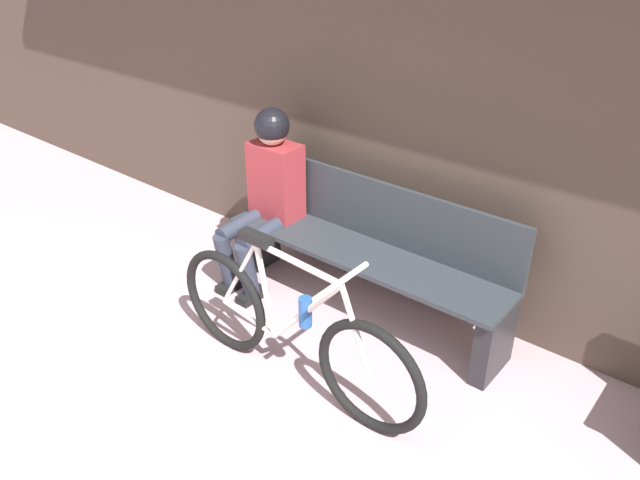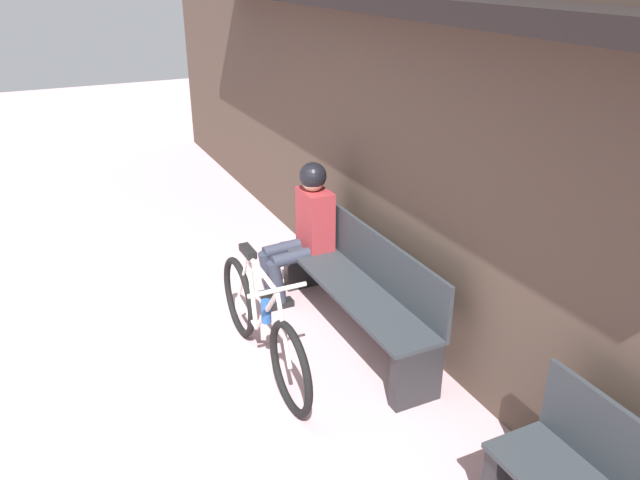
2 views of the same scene
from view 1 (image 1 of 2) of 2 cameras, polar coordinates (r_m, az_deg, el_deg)
storefront_wall at (r=3.91m, az=5.47°, el=18.12°), size 12.00×0.56×3.20m
park_bench_near at (r=3.93m, az=4.39°, el=-1.25°), size 1.93×0.42×0.86m
bicycle at (r=3.37m, az=-2.66°, el=-8.34°), size 1.68×0.40×0.87m
person_seated at (r=4.16m, az=-4.91°, el=4.89°), size 0.34×0.60×1.22m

